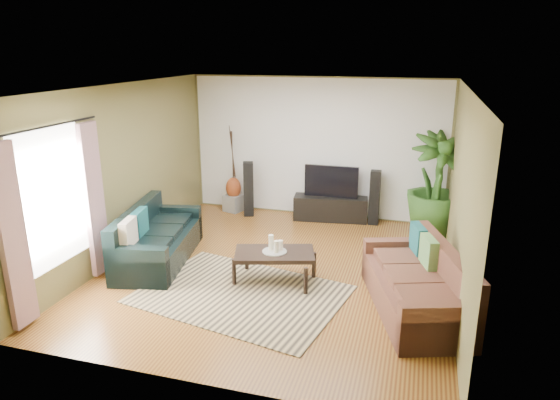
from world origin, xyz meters
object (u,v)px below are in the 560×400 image
(tv_stand, at_px, (330,208))
(speaker_left, at_px, (249,189))
(potted_plant, at_px, (436,184))
(side_table, at_px, (159,231))
(sofa_left, at_px, (158,235))
(television, at_px, (331,181))
(pedestal, at_px, (234,203))
(vase, at_px, (233,188))
(sofa_right, at_px, (415,280))
(speaker_right, at_px, (374,198))
(coffee_table, at_px, (275,267))

(tv_stand, xyz_separation_m, speaker_left, (-1.61, -0.17, 0.31))
(potted_plant, relative_size, side_table, 3.57)
(sofa_left, distance_m, television, 3.48)
(pedestal, bearing_deg, vase, 0.00)
(sofa_right, bearing_deg, speaker_right, 176.36)
(sofa_right, xyz_separation_m, side_table, (-4.19, 1.07, -0.17))
(sofa_left, bearing_deg, potted_plant, -70.00)
(television, bearing_deg, coffee_table, -95.51)
(speaker_left, bearing_deg, sofa_right, -61.20)
(sofa_left, relative_size, speaker_right, 1.96)
(sofa_left, xyz_separation_m, speaker_right, (3.05, 2.65, 0.09))
(sofa_right, height_order, pedestal, sofa_right)
(pedestal, bearing_deg, speaker_right, 0.00)
(sofa_left, relative_size, vase, 4.72)
(potted_plant, relative_size, vase, 4.24)
(coffee_table, height_order, side_table, side_table)
(vase, xyz_separation_m, side_table, (-0.53, -2.09, -0.23))
(speaker_left, xyz_separation_m, vase, (-0.39, 0.17, -0.05))
(television, relative_size, speaker_left, 0.95)
(coffee_table, bearing_deg, pedestal, 104.64)
(speaker_right, relative_size, pedestal, 3.09)
(sofa_right, bearing_deg, sofa_left, -115.69)
(side_table, bearing_deg, potted_plant, 23.00)
(sofa_right, distance_m, side_table, 4.33)
(tv_stand, distance_m, potted_plant, 2.02)
(speaker_right, relative_size, potted_plant, 0.57)
(vase, bearing_deg, coffee_table, -58.89)
(speaker_left, height_order, pedestal, speaker_left)
(television, relative_size, potted_plant, 0.56)
(sofa_left, height_order, speaker_right, speaker_right)
(sofa_right, bearing_deg, television, -170.63)
(coffee_table, distance_m, pedestal, 3.34)
(speaker_right, xyz_separation_m, side_table, (-3.36, -2.09, -0.26))
(pedestal, distance_m, vase, 0.32)
(potted_plant, height_order, pedestal, potted_plant)
(potted_plant, bearing_deg, pedestal, 176.98)
(sofa_left, height_order, coffee_table, sofa_left)
(sofa_left, height_order, vase, sofa_left)
(television, xyz_separation_m, speaker_right, (0.83, 0.00, -0.25))
(potted_plant, bearing_deg, coffee_table, -129.27)
(sofa_right, bearing_deg, side_table, -122.64)
(tv_stand, bearing_deg, pedestal, 172.77)
(tv_stand, bearing_deg, television, 0.00)
(sofa_left, relative_size, pedestal, 6.04)
(speaker_left, xyz_separation_m, potted_plant, (3.51, -0.03, 0.37))
(tv_stand, distance_m, speaker_right, 0.88)
(side_table, bearing_deg, sofa_left, -61.19)
(speaker_left, xyz_separation_m, speaker_right, (2.44, 0.17, -0.02))
(coffee_table, height_order, speaker_right, speaker_right)
(sofa_left, distance_m, speaker_right, 4.04)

